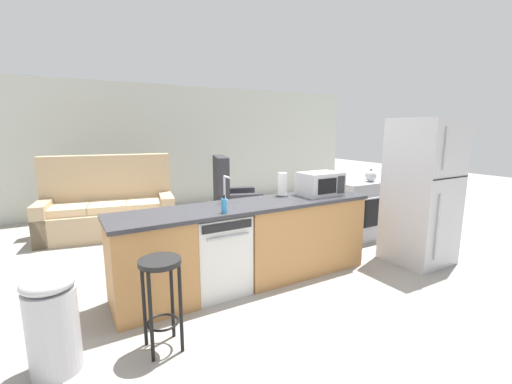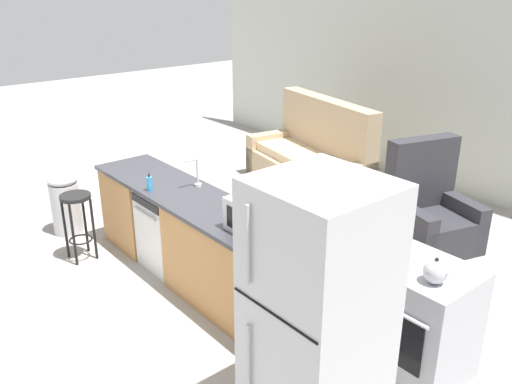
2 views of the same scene
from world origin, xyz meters
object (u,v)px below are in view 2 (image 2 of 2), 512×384
object	(u,v)px
couch	(313,161)
bar_stool	(77,213)
dishwasher	(173,228)
armchair	(428,215)
soap_bottle	(150,184)
kettle	(435,272)
refrigerator	(317,323)
trash_bin	(65,203)
paper_towel_roll	(244,196)
stove_range	(417,320)
microwave	(258,217)

from	to	relation	value
couch	bar_stool	bearing A→B (deg)	-91.12
dishwasher	bar_stool	bearing A→B (deg)	-137.34
bar_stool	armchair	distance (m)	3.85
dishwasher	soap_bottle	distance (m)	0.60
dishwasher	kettle	distance (m)	2.86
kettle	armchair	bearing A→B (deg)	123.42
dishwasher	kettle	xyz separation A→B (m)	(2.77, 0.42, 0.56)
dishwasher	soap_bottle	size ratio (longest dim) A/B	4.77
bar_stool	refrigerator	bearing A→B (deg)	2.56
trash_bin	paper_towel_roll	bearing A→B (deg)	16.91
refrigerator	armchair	bearing A→B (deg)	111.42
soap_bottle	armchair	world-z (taller)	armchair
stove_range	refrigerator	world-z (taller)	refrigerator
microwave	kettle	size ratio (longest dim) A/B	2.44
microwave	kettle	distance (m)	1.44
dishwasher	trash_bin	world-z (taller)	dishwasher
kettle	couch	size ratio (longest dim) A/B	0.10
dishwasher	stove_range	world-z (taller)	stove_range
paper_towel_roll	soap_bottle	xyz separation A→B (m)	(-0.97, -0.41, -0.07)
refrigerator	microwave	xyz separation A→B (m)	(-1.21, 0.55, 0.13)
dishwasher	trash_bin	size ratio (longest dim) A/B	1.14
refrigerator	bar_stool	world-z (taller)	refrigerator
armchair	refrigerator	bearing A→B (deg)	-68.58
bar_stool	soap_bottle	bearing A→B (deg)	31.91
trash_bin	refrigerator	bearing A→B (deg)	0.17
paper_towel_roll	armchair	bearing A→B (deg)	79.00
paper_towel_roll	couch	world-z (taller)	couch
refrigerator	microwave	bearing A→B (deg)	155.55
paper_towel_roll	trash_bin	xyz separation A→B (m)	(-2.46, -0.75, -0.66)
trash_bin	couch	bearing A→B (deg)	76.48
refrigerator	trash_bin	size ratio (longest dim) A/B	2.47
refrigerator	couch	bearing A→B (deg)	134.88
soap_bottle	bar_stool	size ratio (longest dim) A/B	0.24
couch	armchair	bearing A→B (deg)	-7.49
microwave	stove_range	bearing A→B (deg)	24.51
paper_towel_roll	soap_bottle	size ratio (longest dim) A/B	1.60
couch	armchair	size ratio (longest dim) A/B	1.78
kettle	armchair	xyz separation A→B (m)	(-1.36, 2.06, -0.64)
couch	dishwasher	bearing A→B (deg)	-75.91
bar_stool	trash_bin	bearing A→B (deg)	169.29
stove_range	bar_stool	size ratio (longest dim) A/B	1.22
dishwasher	paper_towel_roll	size ratio (longest dim) A/B	2.98
bar_stool	armchair	bearing A→B (deg)	55.67
kettle	bar_stool	bearing A→B (deg)	-162.35
refrigerator	armchair	distance (m)	3.30
stove_range	bar_stool	xyz separation A→B (m)	(-3.36, -1.25, 0.08)
microwave	armchair	size ratio (longest dim) A/B	0.42
refrigerator	kettle	xyz separation A→B (m)	(0.17, 0.97, 0.07)
stove_range	dishwasher	bearing A→B (deg)	-168.09
paper_towel_roll	trash_bin	distance (m)	2.65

